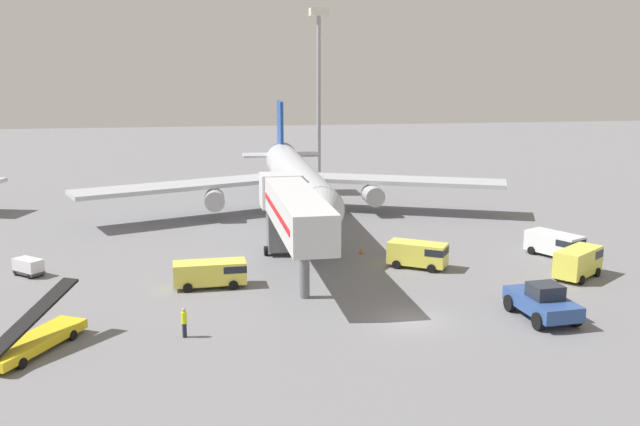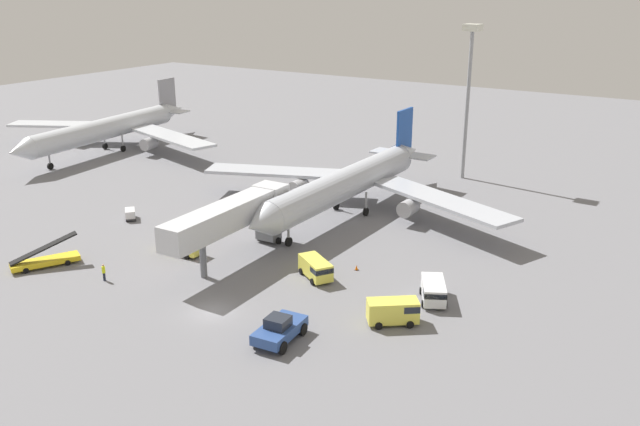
% 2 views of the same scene
% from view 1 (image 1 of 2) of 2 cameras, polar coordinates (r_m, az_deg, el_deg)
% --- Properties ---
extents(ground_plane, '(300.00, 300.00, 0.00)m').
position_cam_1_polar(ground_plane, '(45.81, 7.24, -8.55)').
color(ground_plane, slate).
extents(airplane_at_gate, '(45.98, 41.42, 11.52)m').
position_cam_1_polar(airplane_at_gate, '(73.93, -1.99, 2.80)').
color(airplane_at_gate, '#B7BCC6').
rests_on(airplane_at_gate, ground).
extents(jet_bridge, '(3.67, 18.75, 6.88)m').
position_cam_1_polar(jet_bridge, '(53.68, -2.20, 0.24)').
color(jet_bridge, silver).
rests_on(jet_bridge, ground).
extents(pushback_tug, '(3.31, 5.61, 2.37)m').
position_cam_1_polar(pushback_tug, '(47.57, 17.40, -6.82)').
color(pushback_tug, '#2D4C8E').
rests_on(pushback_tug, ground).
extents(belt_loader_truck, '(4.93, 7.12, 3.31)m').
position_cam_1_polar(belt_loader_truck, '(43.60, -21.91, -9.32)').
color(belt_loader_truck, yellow).
rests_on(belt_loader_truck, ground).
extents(service_van_far_left, '(4.92, 4.14, 2.04)m').
position_cam_1_polar(service_van_far_left, '(57.11, 7.96, -3.23)').
color(service_van_far_left, '#E5DB4C').
rests_on(service_van_far_left, ground).
extents(service_van_near_left, '(4.03, 5.09, 1.97)m').
position_cam_1_polar(service_van_near_left, '(63.13, 18.35, -2.31)').
color(service_van_near_left, white).
rests_on(service_van_near_left, ground).
extents(service_van_mid_right, '(5.29, 2.37, 1.90)m').
position_cam_1_polar(service_van_mid_right, '(52.35, -8.64, -4.72)').
color(service_van_mid_right, '#E5DB4C').
rests_on(service_van_mid_right, ground).
extents(service_van_far_right, '(4.79, 4.29, 2.26)m').
position_cam_1_polar(service_van_far_right, '(57.43, 20.02, -3.64)').
color(service_van_far_right, '#E5DB4C').
rests_on(service_van_far_right, ground).
extents(baggage_cart_outer_right, '(2.54, 2.45, 1.32)m').
position_cam_1_polar(baggage_cart_outer_right, '(58.99, -22.33, -3.97)').
color(baggage_cart_outer_right, '#38383D').
rests_on(baggage_cart_outer_right, ground).
extents(ground_crew_worker_foreground, '(0.48, 0.48, 1.82)m').
position_cam_1_polar(ground_crew_worker_foreground, '(43.25, -10.82, -8.56)').
color(ground_crew_worker_foreground, '#1E2333').
rests_on(ground_crew_worker_foreground, ground).
extents(safety_cone_alpha, '(0.33, 0.33, 0.51)m').
position_cam_1_polar(safety_cone_alpha, '(61.24, 3.32, -3.00)').
color(safety_cone_alpha, black).
rests_on(safety_cone_alpha, ground).
extents(safety_cone_bravo, '(0.39, 0.39, 0.59)m').
position_cam_1_polar(safety_cone_bravo, '(61.83, 9.06, -2.95)').
color(safety_cone_bravo, black).
rests_on(safety_cone_bravo, ground).
extents(apron_light_mast, '(2.40, 2.40, 23.28)m').
position_cam_1_polar(apron_light_mast, '(98.10, -0.10, 12.08)').
color(apron_light_mast, '#93969B').
rests_on(apron_light_mast, ground).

